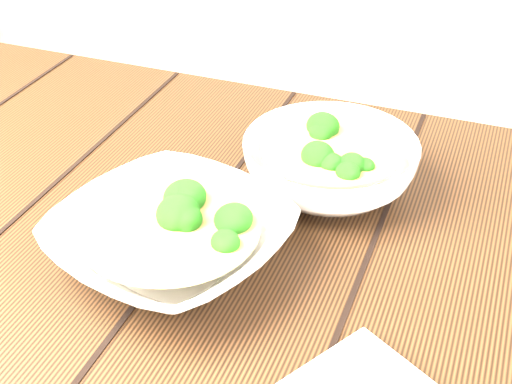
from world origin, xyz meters
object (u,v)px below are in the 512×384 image
object	(u,v)px
table	(203,324)
soup_bowl_front	(171,238)
trivet	(235,198)
soup_bowl_back	(330,163)

from	to	relation	value
table	soup_bowl_front	size ratio (longest dim) A/B	4.07
table	trivet	size ratio (longest dim) A/B	12.23
soup_bowl_front	soup_bowl_back	world-z (taller)	soup_bowl_back
soup_bowl_front	soup_bowl_back	distance (m)	0.23
soup_bowl_front	soup_bowl_back	size ratio (longest dim) A/B	1.32
table	trivet	distance (m)	0.16
soup_bowl_front	trivet	size ratio (longest dim) A/B	3.00
trivet	table	bearing A→B (deg)	-96.14
table	trivet	bearing A→B (deg)	83.86
soup_bowl_front	soup_bowl_back	xyz separation A→B (m)	(0.12, 0.20, 0.00)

